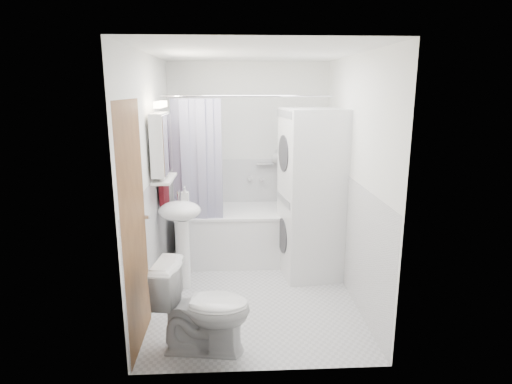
{
  "coord_description": "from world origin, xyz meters",
  "views": [
    {
      "loc": [
        -0.19,
        -4.12,
        2.07
      ],
      "look_at": [
        0.03,
        0.15,
        1.04
      ],
      "focal_mm": 30.0,
      "sensor_mm": 36.0,
      "label": 1
    }
  ],
  "objects_px": {
    "bathtub": "(247,231)",
    "sink": "(181,224)",
    "washer_dryer": "(313,194)",
    "toilet": "(204,308)"
  },
  "relations": [
    {
      "from": "sink",
      "to": "bathtub",
      "type": "bearing_deg",
      "value": 47.03
    },
    {
      "from": "bathtub",
      "to": "sink",
      "type": "relative_size",
      "value": 1.61
    },
    {
      "from": "bathtub",
      "to": "sink",
      "type": "height_order",
      "value": "sink"
    },
    {
      "from": "bathtub",
      "to": "washer_dryer",
      "type": "distance_m",
      "value": 1.04
    },
    {
      "from": "bathtub",
      "to": "sink",
      "type": "bearing_deg",
      "value": -132.97
    },
    {
      "from": "bathtub",
      "to": "sink",
      "type": "xyz_separation_m",
      "value": [
        -0.71,
        -0.76,
        0.35
      ]
    },
    {
      "from": "sink",
      "to": "washer_dryer",
      "type": "bearing_deg",
      "value": 11.22
    },
    {
      "from": "bathtub",
      "to": "washer_dryer",
      "type": "relative_size",
      "value": 0.89
    },
    {
      "from": "bathtub",
      "to": "washer_dryer",
      "type": "xyz_separation_m",
      "value": [
        0.72,
        -0.48,
        0.59
      ]
    },
    {
      "from": "sink",
      "to": "toilet",
      "type": "xyz_separation_m",
      "value": [
        0.3,
        -1.16,
        -0.33
      ]
    }
  ]
}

